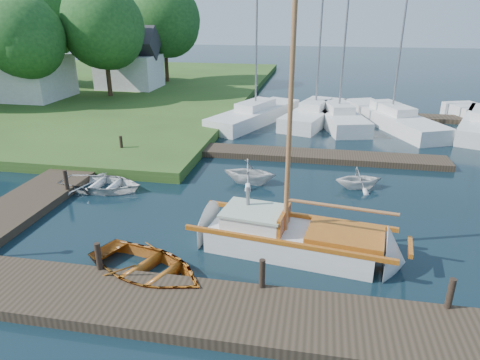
% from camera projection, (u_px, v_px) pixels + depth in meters
% --- Properties ---
extents(ground, '(160.00, 160.00, 0.00)m').
position_uv_depth(ground, '(240.00, 210.00, 15.96)').
color(ground, black).
rests_on(ground, ground).
extents(near_dock, '(18.00, 2.20, 0.30)m').
position_uv_depth(near_dock, '(195.00, 309.00, 10.42)').
color(near_dock, '#2E251A').
rests_on(near_dock, ground).
extents(left_dock, '(2.20, 18.00, 0.30)m').
position_uv_depth(left_dock, '(72.00, 174.00, 19.08)').
color(left_dock, '#2E251A').
rests_on(left_dock, ground).
extents(far_dock, '(14.00, 1.60, 0.30)m').
position_uv_depth(far_dock, '(303.00, 155.00, 21.50)').
color(far_dock, '#2E251A').
rests_on(far_dock, ground).
extents(pontoon, '(30.00, 1.60, 0.30)m').
position_uv_depth(pontoon, '(429.00, 118.00, 28.83)').
color(pontoon, '#2E251A').
rests_on(pontoon, ground).
extents(mooring_post_1, '(0.16, 0.16, 0.80)m').
position_uv_depth(mooring_post_1, '(98.00, 256.00, 11.64)').
color(mooring_post_1, black).
rests_on(mooring_post_1, near_dock).
extents(mooring_post_2, '(0.16, 0.16, 0.80)m').
position_uv_depth(mooring_post_2, '(262.00, 273.00, 10.88)').
color(mooring_post_2, black).
rests_on(mooring_post_2, near_dock).
extents(mooring_post_3, '(0.16, 0.16, 0.80)m').
position_uv_depth(mooring_post_3, '(450.00, 293.00, 10.11)').
color(mooring_post_3, black).
rests_on(mooring_post_3, near_dock).
extents(mooring_post_4, '(0.16, 0.16, 0.80)m').
position_uv_depth(mooring_post_4, '(66.00, 180.00, 16.88)').
color(mooring_post_4, black).
rests_on(mooring_post_4, left_dock).
extents(mooring_post_5, '(0.16, 0.16, 0.80)m').
position_uv_depth(mooring_post_5, '(121.00, 144.00, 21.45)').
color(mooring_post_5, black).
rests_on(mooring_post_5, left_dock).
extents(sailboat, '(7.36, 2.97, 9.83)m').
position_uv_depth(sailboat, '(296.00, 241.00, 13.13)').
color(sailboat, silver).
rests_on(sailboat, ground).
extents(dinghy, '(4.46, 3.89, 0.77)m').
position_uv_depth(dinghy, '(146.00, 265.00, 11.82)').
color(dinghy, maroon).
rests_on(dinghy, ground).
extents(tender_a, '(3.50, 2.55, 0.71)m').
position_uv_depth(tender_a, '(101.00, 182.00, 17.64)').
color(tender_a, silver).
rests_on(tender_a, ground).
extents(tender_b, '(2.37, 2.09, 1.17)m').
position_uv_depth(tender_b, '(250.00, 170.00, 18.21)').
color(tender_b, silver).
rests_on(tender_b, ground).
extents(tender_d, '(2.28, 2.09, 1.01)m').
position_uv_depth(tender_d, '(359.00, 177.00, 17.75)').
color(tender_d, silver).
rests_on(tender_d, ground).
extents(marina_boat_0, '(5.37, 8.86, 11.54)m').
position_uv_depth(marina_boat_0, '(255.00, 114.00, 28.29)').
color(marina_boat_0, silver).
rests_on(marina_boat_0, ground).
extents(marina_boat_1, '(4.50, 8.48, 9.38)m').
position_uv_depth(marina_boat_1, '(315.00, 113.00, 28.60)').
color(marina_boat_1, silver).
rests_on(marina_boat_1, ground).
extents(marina_boat_2, '(3.86, 7.23, 11.79)m').
position_uv_depth(marina_boat_2, '(338.00, 116.00, 27.54)').
color(marina_boat_2, silver).
rests_on(marina_boat_2, ground).
extents(marina_boat_3, '(5.78, 9.59, 13.15)m').
position_uv_depth(marina_boat_3, '(391.00, 117.00, 27.37)').
color(marina_boat_3, silver).
rests_on(marina_boat_3, ground).
extents(house_a, '(6.30, 5.00, 6.29)m').
position_uv_depth(house_a, '(23.00, 66.00, 32.87)').
color(house_a, silver).
rests_on(house_a, shore).
extents(house_c, '(5.25, 4.00, 5.28)m').
position_uv_depth(house_c, '(129.00, 64.00, 37.48)').
color(house_c, silver).
rests_on(house_c, shore).
extents(tree_2, '(5.83, 5.75, 7.82)m').
position_uv_depth(tree_2, '(24.00, 36.00, 29.90)').
color(tree_2, '#332114').
rests_on(tree_2, shore).
extents(tree_3, '(6.41, 6.38, 8.74)m').
position_uv_depth(tree_3, '(103.00, 26.00, 32.67)').
color(tree_3, '#332114').
rests_on(tree_3, shore).
extents(tree_4, '(7.01, 7.01, 9.66)m').
position_uv_depth(tree_4, '(39.00, 17.00, 37.48)').
color(tree_4, '#332114').
rests_on(tree_4, shore).
extents(tree_7, '(6.83, 6.83, 9.38)m').
position_uv_depth(tree_7, '(164.00, 19.00, 39.50)').
color(tree_7, '#332114').
rests_on(tree_7, shore).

